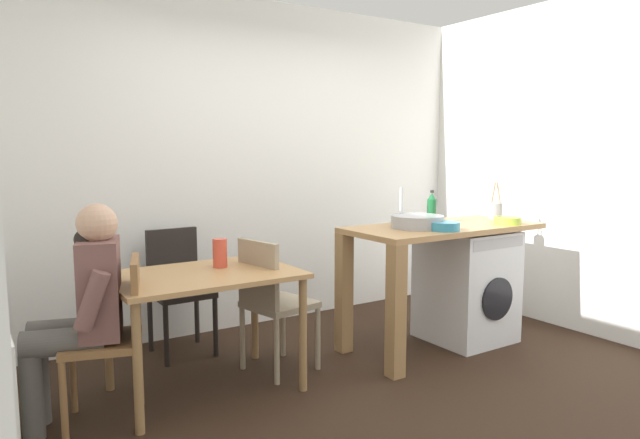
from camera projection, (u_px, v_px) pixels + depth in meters
name	position (u px, v px, depth m)	size (l,w,h in m)	color
ground_plane	(383.00, 392.00, 3.50)	(5.46, 5.46, 0.00)	black
wall_back	(252.00, 165.00, 4.80)	(4.60, 0.10, 2.70)	white
wall_counter_side	(597.00, 166.00, 4.50)	(0.10, 3.80, 2.70)	white
dining_table	(204.00, 288.00, 3.46)	(1.10, 0.76, 0.74)	tan
chair_person_seat	(117.00, 331.00, 3.08)	(0.50, 0.50, 0.90)	olive
chair_opposite	(271.00, 298.00, 3.77)	(0.47, 0.47, 0.90)	gray
chair_spare_by_wall	(178.00, 283.00, 4.18)	(0.40, 0.40, 0.90)	black
seated_person	(83.00, 304.00, 3.02)	(0.55, 0.54, 1.20)	#595651
kitchen_counter	(422.00, 249.00, 4.16)	(1.50, 0.68, 0.92)	tan
washing_machine	(466.00, 285.00, 4.46)	(0.60, 0.61, 0.86)	silver
sink_basin	(417.00, 222.00, 4.11)	(0.38, 0.38, 0.09)	#9EA0A5
tap	(401.00, 206.00, 4.25)	(0.02, 0.02, 0.28)	#B2B2B7
bottle_tall_green	(432.00, 208.00, 4.38)	(0.07, 0.07, 0.25)	#19592D
mixing_bowl	(444.00, 226.00, 3.98)	(0.22, 0.22, 0.06)	teal
utensil_crock	(495.00, 210.00, 4.63)	(0.11, 0.11, 0.30)	gray
colander	(508.00, 220.00, 4.31)	(0.20, 0.20, 0.06)	#A8C63D
vase	(220.00, 253.00, 3.61)	(0.09, 0.09, 0.18)	#D84C38
scissors	(448.00, 227.00, 4.15)	(0.15, 0.06, 0.01)	#B2B2B7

